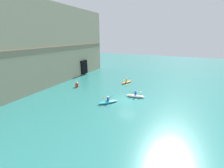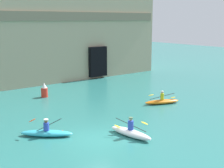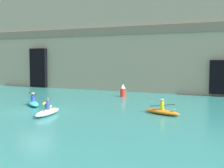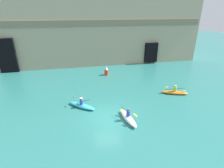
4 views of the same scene
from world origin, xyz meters
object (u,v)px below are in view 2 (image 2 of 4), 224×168
kayak_cyan (47,133)px  kayak_white (131,132)px  kayak_orange (162,101)px  marker_buoy (44,90)px

kayak_cyan → kayak_white: size_ratio=0.92×
kayak_cyan → kayak_white: kayak_white is taller
kayak_orange → kayak_white: bearing=51.3°
kayak_white → kayak_cyan: bearing=-136.9°
kayak_cyan → kayak_orange: bearing=-134.5°
kayak_orange → marker_buoy: bearing=-28.9°
kayak_white → marker_buoy: 11.94m
kayak_orange → kayak_white: size_ratio=0.99×
kayak_white → marker_buoy: bearing=170.3°
kayak_cyan → marker_buoy: bearing=-74.0°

